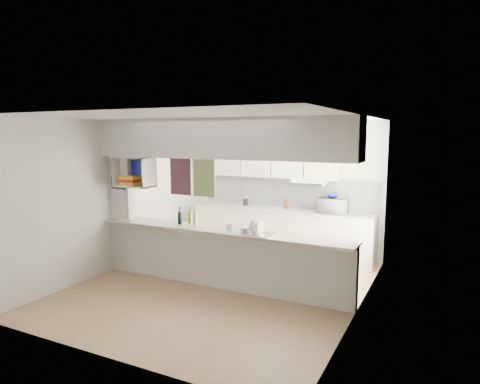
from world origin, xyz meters
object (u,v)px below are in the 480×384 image
Objects in this scene: dish_rack at (259,228)px; wine_bottles at (189,218)px; microwave at (333,206)px; bowl at (333,196)px.

dish_rack is 1.28m from wine_bottles.
microwave is 2.32× the size of bowl.
bowl is at bearing 81.02° from dish_rack.
bowl is at bearing 48.65° from wine_bottles.
microwave is 1.42× the size of wine_bottles.
microwave is 1.15× the size of dish_rack.
dish_rack is at bearing -103.75° from bowl.
bowl reaches higher than microwave.
dish_rack is at bearing 75.78° from microwave.
dish_rack is (-0.53, -2.17, -0.22)m from bowl.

